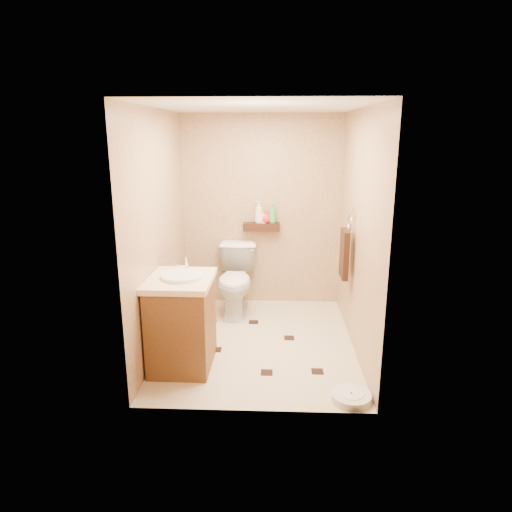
{
  "coord_description": "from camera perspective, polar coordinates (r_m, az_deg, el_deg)",
  "views": [
    {
      "loc": [
        0.16,
        -4.47,
        2.17
      ],
      "look_at": [
        -0.03,
        0.25,
        0.89
      ],
      "focal_mm": 32.0,
      "sensor_mm": 36.0,
      "label": 1
    }
  ],
  "objects": [
    {
      "name": "wall_front",
      "position": [
        3.36,
        -0.53,
        -1.53
      ],
      "size": [
        2.0,
        0.04,
        2.4
      ],
      "primitive_type": "cube",
      "color": "tan",
      "rests_on": "ground"
    },
    {
      "name": "toilet_brush",
      "position": [
        5.79,
        -7.61,
        -5.31
      ],
      "size": [
        0.1,
        0.1,
        0.44
      ],
      "color": "#18615C",
      "rests_on": "ground"
    },
    {
      "name": "bottle_b",
      "position": [
        5.73,
        0.91,
        4.95
      ],
      "size": [
        0.08,
        0.08,
        0.16
      ],
      "primitive_type": "imported",
      "rotation": [
        0.0,
        0.0,
        6.13
      ],
      "color": "yellow",
      "rests_on": "wall_shelf"
    },
    {
      "name": "bottle_c",
      "position": [
        5.73,
        1.27,
        4.94
      ],
      "size": [
        0.17,
        0.17,
        0.16
      ],
      "primitive_type": "imported",
      "rotation": [
        0.0,
        0.0,
        3.92
      ],
      "color": "red",
      "rests_on": "wall_shelf"
    },
    {
      "name": "ceiling",
      "position": [
        4.48,
        0.28,
        18.16
      ],
      "size": [
        2.0,
        2.5,
        0.02
      ],
      "primitive_type": "cube",
      "color": "silver",
      "rests_on": "wall_back"
    },
    {
      "name": "wall_left",
      "position": [
        4.72,
        -11.99,
        3.01
      ],
      "size": [
        0.04,
        2.5,
        2.4
      ],
      "primitive_type": "cube",
      "color": "tan",
      "rests_on": "ground"
    },
    {
      "name": "towel_ring",
      "position": [
        4.93,
        11.04,
        0.54
      ],
      "size": [
        0.12,
        0.3,
        0.76
      ],
      "color": "silver",
      "rests_on": "wall_right"
    },
    {
      "name": "bottle_a",
      "position": [
        5.72,
        0.36,
        5.52
      ],
      "size": [
        0.11,
        0.11,
        0.28
      ],
      "primitive_type": "imported",
      "rotation": [
        0.0,
        0.0,
        4.68
      ],
      "color": "silver",
      "rests_on": "wall_shelf"
    },
    {
      "name": "vanity",
      "position": [
        4.4,
        -9.25,
        -7.98
      ],
      "size": [
        0.6,
        0.73,
        1.02
      ],
      "rotation": [
        0.0,
        0.0,
        -0.01
      ],
      "color": "brown",
      "rests_on": "ground"
    },
    {
      "name": "ground",
      "position": [
        4.97,
        0.24,
        -10.69
      ],
      "size": [
        2.5,
        2.5,
        0.0
      ],
      "primitive_type": "plane",
      "color": "beige",
      "rests_on": "ground"
    },
    {
      "name": "bathroom_scale",
      "position": [
        4.06,
        11.8,
        -16.86
      ],
      "size": [
        0.38,
        0.38,
        0.07
      ],
      "rotation": [
        0.0,
        0.0,
        0.16
      ],
      "color": "silver",
      "rests_on": "ground"
    },
    {
      "name": "wall_right",
      "position": [
        4.65,
        12.7,
        2.79
      ],
      "size": [
        0.04,
        2.5,
        2.4
      ],
      "primitive_type": "cube",
      "color": "tan",
      "rests_on": "ground"
    },
    {
      "name": "wall_back",
      "position": [
        5.8,
        0.72,
        5.58
      ],
      "size": [
        2.0,
        0.04,
        2.4
      ],
      "primitive_type": "cube",
      "color": "tan",
      "rests_on": "ground"
    },
    {
      "name": "floor_accents",
      "position": [
        4.92,
        0.15,
        -10.92
      ],
      "size": [
        1.26,
        1.28,
        0.01
      ],
      "color": "black",
      "rests_on": "ground"
    },
    {
      "name": "toilet_paper",
      "position": [
        5.46,
        -9.4,
        -1.7
      ],
      "size": [
        0.12,
        0.11,
        0.12
      ],
      "color": "silver",
      "rests_on": "wall_left"
    },
    {
      "name": "bottle_d",
      "position": [
        5.72,
        2.07,
        5.35
      ],
      "size": [
        0.12,
        0.12,
        0.24
      ],
      "primitive_type": "imported",
      "rotation": [
        0.0,
        0.0,
        1.97
      ],
      "color": "green",
      "rests_on": "wall_shelf"
    },
    {
      "name": "wall_shelf",
      "position": [
        5.75,
        0.69,
        3.68
      ],
      "size": [
        0.46,
        0.14,
        0.1
      ],
      "primitive_type": "cube",
      "color": "#36180E",
      "rests_on": "wall_back"
    },
    {
      "name": "toilet",
      "position": [
        5.6,
        -2.52,
        -3.08
      ],
      "size": [
        0.46,
        0.81,
        0.83
      ],
      "primitive_type": "imported",
      "rotation": [
        0.0,
        0.0,
        -0.0
      ],
      "color": "white",
      "rests_on": "ground"
    }
  ]
}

